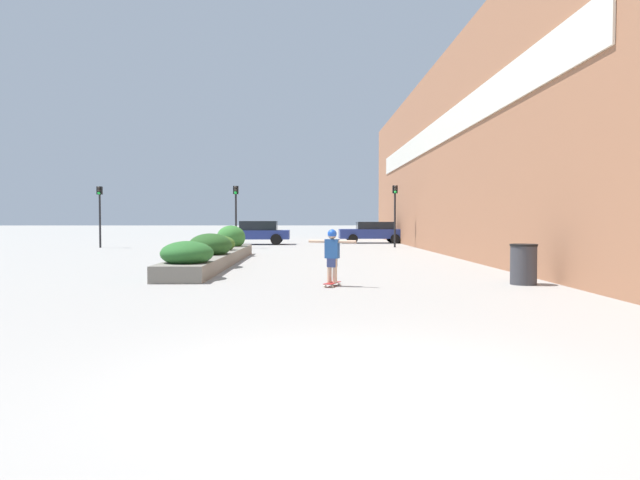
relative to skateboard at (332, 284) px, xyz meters
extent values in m
plane|color=gray|center=(-0.16, -8.02, -0.07)|extent=(300.00, 300.00, 0.00)
cube|color=#9E6647|center=(5.86, 11.52, 4.48)|extent=(0.60, 48.26, 9.10)
cube|color=silver|center=(5.52, 14.20, 5.61)|extent=(0.06, 32.62, 1.20)
cube|color=slate|center=(-3.84, 6.79, 0.15)|extent=(1.33, 12.52, 0.43)
ellipsoid|color=#286028|center=(-3.80, 1.81, 0.62)|extent=(1.40, 1.58, 0.66)
ellipsoid|color=#234C1E|center=(-3.81, 5.49, 0.66)|extent=(1.42, 1.66, 0.79)
ellipsoid|color=#3D6623|center=(-3.84, 8.06, 0.60)|extent=(1.06, 1.11, 0.62)
ellipsoid|color=#33702D|center=(-3.89, 11.23, 0.75)|extent=(1.23, 1.34, 1.02)
cube|color=maroon|center=(0.00, 0.00, 0.01)|extent=(0.46, 0.71, 0.01)
cylinder|color=beige|center=(0.01, 0.26, -0.04)|extent=(0.07, 0.07, 0.05)
cylinder|color=beige|center=(0.18, 0.19, -0.04)|extent=(0.07, 0.07, 0.05)
cylinder|color=beige|center=(-0.18, -0.19, -0.04)|extent=(0.07, 0.07, 0.05)
cylinder|color=beige|center=(-0.01, -0.26, -0.04)|extent=(0.07, 0.07, 0.05)
cylinder|color=tan|center=(-0.06, 0.03, 0.31)|extent=(0.14, 0.14, 0.58)
cylinder|color=tan|center=(0.06, -0.03, 0.31)|extent=(0.14, 0.14, 0.58)
cube|color=navy|center=(0.00, 0.00, 0.50)|extent=(0.26, 0.24, 0.21)
cube|color=#234C8C|center=(0.00, 0.00, 0.83)|extent=(0.37, 0.28, 0.45)
cylinder|color=tan|center=(-0.35, 0.15, 1.00)|extent=(0.42, 0.24, 0.08)
cylinder|color=tan|center=(0.35, -0.15, 1.00)|extent=(0.42, 0.24, 0.08)
sphere|color=tan|center=(0.00, 0.00, 1.15)|extent=(0.19, 0.19, 0.19)
sphere|color=blue|center=(0.00, 0.00, 1.18)|extent=(0.22, 0.22, 0.22)
cylinder|color=#38383D|center=(4.68, 0.29, 0.40)|extent=(0.63, 0.63, 0.94)
cylinder|color=black|center=(4.68, 0.29, 0.90)|extent=(0.66, 0.66, 0.05)
cube|color=navy|center=(-3.85, 22.94, 0.56)|extent=(4.23, 1.93, 0.56)
cube|color=black|center=(-3.68, 22.94, 1.13)|extent=(2.33, 1.70, 0.58)
cylinder|color=black|center=(-5.17, 22.02, 0.28)|extent=(0.69, 0.22, 0.69)
cylinder|color=black|center=(-5.17, 23.85, 0.28)|extent=(0.69, 0.22, 0.69)
cylinder|color=black|center=(-2.54, 22.02, 0.28)|extent=(0.69, 0.22, 0.69)
cylinder|color=black|center=(-2.54, 23.85, 0.28)|extent=(0.69, 0.22, 0.69)
cube|color=navy|center=(3.81, 24.95, 0.56)|extent=(4.49, 1.91, 0.63)
cube|color=black|center=(3.99, 24.95, 1.12)|extent=(2.47, 1.68, 0.49)
cylinder|color=black|center=(2.42, 24.05, 0.25)|extent=(0.63, 0.22, 0.63)
cylinder|color=black|center=(2.42, 25.86, 0.25)|extent=(0.63, 0.22, 0.63)
cylinder|color=black|center=(5.21, 24.05, 0.25)|extent=(0.63, 0.22, 0.63)
cylinder|color=black|center=(5.21, 25.86, 0.25)|extent=(0.63, 0.22, 0.63)
cylinder|color=black|center=(-4.56, 18.29, 1.43)|extent=(0.11, 0.11, 3.00)
cube|color=black|center=(-4.56, 18.29, 3.16)|extent=(0.28, 0.20, 0.45)
sphere|color=#2D2823|center=(-4.56, 18.17, 3.31)|extent=(0.15, 0.15, 0.15)
sphere|color=#2D2823|center=(-4.56, 18.17, 3.16)|extent=(0.15, 0.15, 0.15)
sphere|color=green|center=(-4.56, 18.17, 3.01)|extent=(0.15, 0.15, 0.15)
cylinder|color=black|center=(4.41, 18.98, 1.47)|extent=(0.11, 0.11, 3.08)
cube|color=black|center=(4.41, 18.98, 3.24)|extent=(0.28, 0.20, 0.45)
sphere|color=#2D2823|center=(4.41, 18.86, 3.39)|extent=(0.15, 0.15, 0.15)
sphere|color=#2D2823|center=(4.41, 18.86, 3.24)|extent=(0.15, 0.15, 0.15)
sphere|color=green|center=(4.41, 18.86, 3.09)|extent=(0.15, 0.15, 0.15)
cylinder|color=black|center=(-12.24, 18.82, 1.43)|extent=(0.11, 0.11, 2.99)
cube|color=black|center=(-12.24, 18.82, 3.15)|extent=(0.28, 0.20, 0.45)
sphere|color=#2D2823|center=(-12.24, 18.69, 3.30)|extent=(0.15, 0.15, 0.15)
sphere|color=#2D2823|center=(-12.24, 18.69, 3.15)|extent=(0.15, 0.15, 0.15)
sphere|color=green|center=(-12.24, 18.69, 3.00)|extent=(0.15, 0.15, 0.15)
camera|label=1|loc=(-0.58, -13.44, 1.52)|focal=32.00mm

